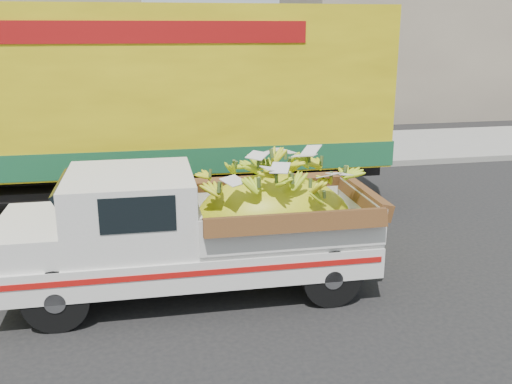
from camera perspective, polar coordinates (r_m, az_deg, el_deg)
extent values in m
plane|color=black|center=(7.19, -16.29, -12.97)|extent=(100.00, 100.00, 0.00)
cube|color=gray|center=(13.72, -14.32, 1.50)|extent=(60.00, 0.25, 0.15)
cube|color=gray|center=(15.77, -14.05, 3.37)|extent=(60.00, 4.00, 0.14)
cube|color=gray|center=(25.96, 19.70, 14.29)|extent=(14.00, 6.00, 6.00)
cylinder|color=black|center=(7.12, -19.34, -10.09)|extent=(0.77, 0.23, 0.77)
cylinder|color=black|center=(8.46, -17.98, -5.73)|extent=(0.77, 0.23, 0.77)
cylinder|color=black|center=(7.36, 7.52, -8.39)|extent=(0.77, 0.23, 0.77)
cylinder|color=black|center=(8.66, 4.49, -4.45)|extent=(0.77, 0.23, 0.77)
cube|color=silver|center=(7.64, -6.59, -5.95)|extent=(4.77, 1.79, 0.39)
cube|color=#A50F0C|center=(6.82, -6.03, -8.12)|extent=(4.65, 0.09, 0.07)
cube|color=silver|center=(7.89, -23.84, -7.39)|extent=(0.13, 1.68, 0.14)
cube|color=silver|center=(7.64, -21.41, -3.97)|extent=(0.88, 1.63, 0.36)
cube|color=silver|center=(7.41, -12.40, -1.58)|extent=(1.59, 1.67, 0.91)
cube|color=black|center=(6.57, -11.75, -2.27)|extent=(0.86, 0.02, 0.42)
cube|color=silver|center=(7.66, 2.38, -2.19)|extent=(2.35, 1.76, 0.52)
ellipsoid|color=yellow|center=(7.67, 1.64, -2.99)|extent=(2.12, 1.41, 1.29)
cylinder|color=black|center=(10.69, 6.84, 0.44)|extent=(1.11, 0.34, 1.10)
cylinder|color=black|center=(12.55, 4.14, 2.86)|extent=(1.11, 0.34, 1.10)
cylinder|color=black|center=(10.40, 0.52, 0.11)|extent=(1.11, 0.34, 1.10)
cylinder|color=black|center=(12.31, -1.28, 2.63)|extent=(1.11, 0.34, 1.10)
cube|color=black|center=(11.24, -18.32, 1.71)|extent=(12.02, 1.24, 0.36)
cube|color=yellow|center=(10.97, -19.06, 9.82)|extent=(11.81, 2.74, 2.84)
cube|color=#17522F|center=(11.14, -18.51, 3.85)|extent=(11.87, 2.76, 0.45)
cube|color=maroon|center=(9.68, -20.63, 14.73)|extent=(8.40, 0.19, 0.35)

